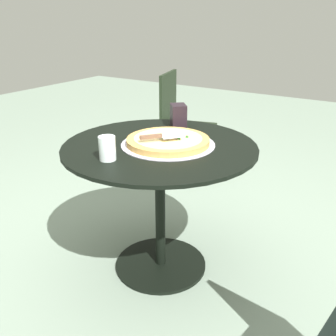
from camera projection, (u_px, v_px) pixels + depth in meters
The scene contains 7 objects.
ground_plane at pixel (161, 265), 2.18m from camera, with size 10.00×10.00×0.00m, color gray.
patio_table at pixel (160, 177), 1.97m from camera, with size 0.97×0.97×0.73m.
pizza_on_tray at pixel (168, 141), 1.90m from camera, with size 0.47×0.47×0.05m.
pizza_server at pixel (160, 136), 1.84m from camera, with size 0.17×0.20×0.02m.
drinking_cup at pixel (107, 148), 1.69m from camera, with size 0.08×0.08×0.11m, color silver.
napkin_dispenser at pixel (178, 115), 2.18m from camera, with size 0.10×0.08×0.13m, color black.
patio_chair_far at pixel (180, 119), 3.22m from camera, with size 0.49×0.49×0.88m.
Camera 1 is at (-1.01, 1.50, 1.34)m, focal length 40.81 mm.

